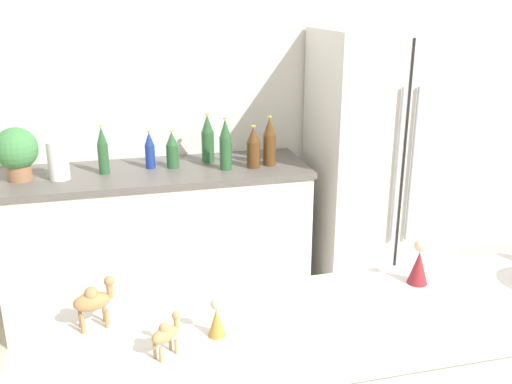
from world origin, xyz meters
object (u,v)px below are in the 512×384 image
(camel_figurine_second, at_px, (94,300))
(back_bottle_5, at_px, (103,151))
(potted_plant, at_px, (16,151))
(wise_man_figurine_crimson, at_px, (217,320))
(refrigerator, at_px, (378,165))
(paper_towel_roll, at_px, (58,160))
(back_bottle_6, at_px, (253,148))
(camel_figurine, at_px, (166,333))
(wise_man_figurine_purple, at_px, (419,265))
(back_bottle_0, at_px, (225,145))
(back_bottle_3, at_px, (150,150))
(back_bottle_4, at_px, (172,150))
(back_bottle_1, at_px, (269,142))
(back_bottle_2, at_px, (208,139))

(camel_figurine_second, bearing_deg, back_bottle_5, 89.53)
(potted_plant, bearing_deg, wise_man_figurine_crimson, -67.97)
(refrigerator, distance_m, paper_towel_roll, 2.01)
(back_bottle_6, bearing_deg, camel_figurine, -110.30)
(camel_figurine, relative_size, wise_man_figurine_purple, 0.74)
(back_bottle_6, relative_size, camel_figurine_second, 1.69)
(back_bottle_0, xyz_separation_m, camel_figurine, (-0.54, -1.94, 0.00))
(back_bottle_3, xyz_separation_m, back_bottle_6, (0.61, -0.14, 0.01))
(back_bottle_0, relative_size, back_bottle_4, 1.38)
(back_bottle_1, relative_size, back_bottle_3, 1.33)
(camel_figurine_second, bearing_deg, wise_man_figurine_purple, 0.85)
(back_bottle_1, xyz_separation_m, back_bottle_3, (-0.72, 0.12, -0.04))
(back_bottle_2, relative_size, back_bottle_3, 1.32)
(back_bottle_4, bearing_deg, camel_figurine_second, -102.78)
(back_bottle_2, height_order, camel_figurine_second, back_bottle_2)
(back_bottle_4, height_order, back_bottle_6, back_bottle_6)
(wise_man_figurine_purple, bearing_deg, back_bottle_1, 91.23)
(back_bottle_0, distance_m, wise_man_figurine_crimson, 1.92)
(back_bottle_4, relative_size, back_bottle_5, 0.79)
(back_bottle_4, bearing_deg, paper_towel_roll, -173.51)
(potted_plant, height_order, back_bottle_1, back_bottle_1)
(back_bottle_4, bearing_deg, wise_man_figurine_crimson, -92.50)
(back_bottle_1, xyz_separation_m, camel_figurine_second, (-1.01, -1.77, 0.03))
(back_bottle_2, distance_m, camel_figurine_second, 2.05)
(back_bottle_4, relative_size, wise_man_figurine_crimson, 1.95)
(back_bottle_5, distance_m, camel_figurine, 2.04)
(back_bottle_4, bearing_deg, back_bottle_1, -8.95)
(potted_plant, height_order, back_bottle_2, back_bottle_2)
(back_bottle_1, relative_size, wise_man_figurine_crimson, 2.62)
(back_bottle_2, xyz_separation_m, camel_figurine_second, (-0.66, -1.94, 0.03))
(back_bottle_4, distance_m, camel_figurine, 2.07)
(paper_towel_roll, bearing_deg, camel_figurine, -77.93)
(back_bottle_0, height_order, camel_figurine_second, back_bottle_0)
(back_bottle_5, distance_m, wise_man_figurine_crimson, 2.00)
(back_bottle_6, distance_m, wise_man_figurine_purple, 1.74)
(paper_towel_roll, height_order, back_bottle_0, back_bottle_0)
(paper_towel_roll, bearing_deg, wise_man_figurine_purple, -54.09)
(back_bottle_1, bearing_deg, back_bottle_4, 171.05)
(back_bottle_3, height_order, back_bottle_6, back_bottle_6)
(back_bottle_3, xyz_separation_m, camel_figurine_second, (-0.29, -1.89, 0.06))
(back_bottle_0, height_order, camel_figurine, back_bottle_0)
(wise_man_figurine_crimson, bearing_deg, back_bottle_4, 87.50)
(back_bottle_4, bearing_deg, back_bottle_0, -20.91)
(paper_towel_roll, xyz_separation_m, camel_figurine, (0.42, -1.98, 0.04))
(back_bottle_0, height_order, wise_man_figurine_purple, back_bottle_0)
(back_bottle_0, relative_size, camel_figurine, 2.69)
(paper_towel_roll, bearing_deg, potted_plant, 171.14)
(refrigerator, bearing_deg, camel_figurine, -128.52)
(refrigerator, bearing_deg, back_bottle_5, 178.47)
(back_bottle_1, distance_m, camel_figurine, 2.13)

